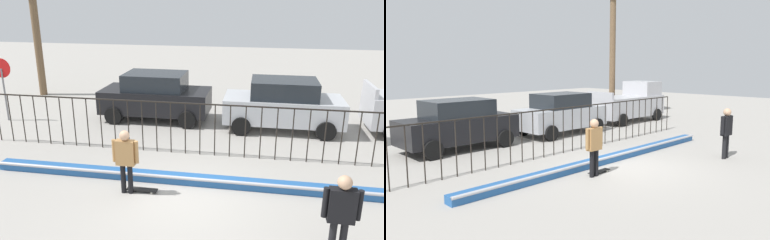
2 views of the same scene
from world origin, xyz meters
TOP-DOWN VIEW (x-y plane):
  - ground_plane at (0.00, 0.00)m, footprint 60.00×60.00m
  - bowl_coping_ledge at (0.00, 0.84)m, footprint 11.00×0.40m
  - perimeter_fence at (-0.00, 2.85)m, footprint 14.04×0.04m
  - skateboarder at (-1.42, 0.05)m, footprint 0.68×0.25m
  - skateboard at (-1.06, 0.17)m, footprint 0.80×0.20m
  - camera_operator at (3.37, -1.70)m, footprint 0.70×0.26m
  - parked_car_black at (-2.34, 6.18)m, footprint 4.30×2.12m
  - parked_car_silver at (2.63, 5.80)m, footprint 4.30×2.12m
  - stop_sign at (-8.18, 4.96)m, footprint 0.76×0.07m

SIDE VIEW (x-z plane):
  - ground_plane at x=0.00m, z-range 0.00..0.00m
  - skateboard at x=-1.06m, z-range 0.02..0.10m
  - bowl_coping_ledge at x=0.00m, z-range -0.01..0.25m
  - parked_car_black at x=-2.34m, z-range 0.02..1.92m
  - parked_car_silver at x=2.63m, z-range 0.02..1.92m
  - skateboarder at x=-1.42m, z-range 0.17..1.85m
  - perimeter_fence at x=0.00m, z-range 0.20..1.88m
  - camera_operator at x=3.37m, z-range 0.17..1.91m
  - stop_sign at x=-8.18m, z-range 0.37..2.87m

